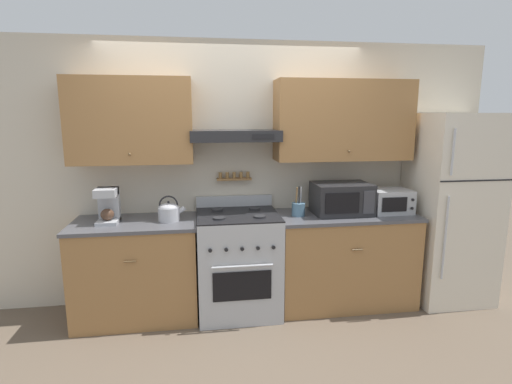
{
  "coord_description": "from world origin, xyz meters",
  "views": [
    {
      "loc": [
        -0.36,
        -3.25,
        1.85
      ],
      "look_at": [
        0.17,
        0.27,
        1.16
      ],
      "focal_mm": 28.0,
      "sensor_mm": 36.0,
      "label": 1
    }
  ],
  "objects_px": {
    "microwave": "(341,199)",
    "utensil_crock": "(298,209)",
    "toaster_oven": "(390,201)",
    "tea_kettle": "(169,211)",
    "refrigerator": "(450,208)",
    "coffee_maker": "(108,205)",
    "stove_range": "(238,262)"
  },
  "relations": [
    {
      "from": "microwave",
      "to": "utensil_crock",
      "type": "bearing_deg",
      "value": -177.62
    },
    {
      "from": "toaster_oven",
      "to": "utensil_crock",
      "type": "bearing_deg",
      "value": 179.89
    },
    {
      "from": "toaster_oven",
      "to": "microwave",
      "type": "bearing_deg",
      "value": 177.7
    },
    {
      "from": "tea_kettle",
      "to": "microwave",
      "type": "xyz_separation_m",
      "value": [
        1.62,
        0.02,
        0.06
      ]
    },
    {
      "from": "refrigerator",
      "to": "coffee_maker",
      "type": "distance_m",
      "value": 3.29
    },
    {
      "from": "refrigerator",
      "to": "tea_kettle",
      "type": "distance_m",
      "value": 2.75
    },
    {
      "from": "tea_kettle",
      "to": "toaster_oven",
      "type": "distance_m",
      "value": 2.11
    },
    {
      "from": "microwave",
      "to": "toaster_oven",
      "type": "distance_m",
      "value": 0.49
    },
    {
      "from": "coffee_maker",
      "to": "utensil_crock",
      "type": "distance_m",
      "value": 1.73
    },
    {
      "from": "stove_range",
      "to": "toaster_oven",
      "type": "distance_m",
      "value": 1.59
    },
    {
      "from": "utensil_crock",
      "to": "tea_kettle",
      "type": "bearing_deg",
      "value": -180.0
    },
    {
      "from": "coffee_maker",
      "to": "utensil_crock",
      "type": "bearing_deg",
      "value": -1.05
    },
    {
      "from": "stove_range",
      "to": "refrigerator",
      "type": "distance_m",
      "value": 2.18
    },
    {
      "from": "coffee_maker",
      "to": "stove_range",
      "type": "bearing_deg",
      "value": -2.18
    },
    {
      "from": "tea_kettle",
      "to": "microwave",
      "type": "bearing_deg",
      "value": 0.63
    },
    {
      "from": "stove_range",
      "to": "microwave",
      "type": "xyz_separation_m",
      "value": [
        1.01,
        0.03,
        0.58
      ]
    },
    {
      "from": "stove_range",
      "to": "toaster_oven",
      "type": "bearing_deg",
      "value": 0.4
    },
    {
      "from": "refrigerator",
      "to": "tea_kettle",
      "type": "height_order",
      "value": "refrigerator"
    },
    {
      "from": "coffee_maker",
      "to": "toaster_oven",
      "type": "xyz_separation_m",
      "value": [
        2.64,
        -0.03,
        -0.04
      ]
    },
    {
      "from": "toaster_oven",
      "to": "stove_range",
      "type": "bearing_deg",
      "value": -179.6
    },
    {
      "from": "stove_range",
      "to": "microwave",
      "type": "bearing_deg",
      "value": 1.7
    },
    {
      "from": "tea_kettle",
      "to": "utensil_crock",
      "type": "distance_m",
      "value": 1.2
    },
    {
      "from": "tea_kettle",
      "to": "microwave",
      "type": "relative_size",
      "value": 0.46
    },
    {
      "from": "refrigerator",
      "to": "tea_kettle",
      "type": "bearing_deg",
      "value": 179.58
    },
    {
      "from": "refrigerator",
      "to": "coffee_maker",
      "type": "xyz_separation_m",
      "value": [
        -3.28,
        0.05,
        0.14
      ]
    },
    {
      "from": "coffee_maker",
      "to": "toaster_oven",
      "type": "distance_m",
      "value": 2.64
    },
    {
      "from": "coffee_maker",
      "to": "microwave",
      "type": "height_order",
      "value": "coffee_maker"
    },
    {
      "from": "refrigerator",
      "to": "tea_kettle",
      "type": "xyz_separation_m",
      "value": [
        -2.75,
        0.02,
        0.06
      ]
    },
    {
      "from": "tea_kettle",
      "to": "toaster_oven",
      "type": "relative_size",
      "value": 0.65
    },
    {
      "from": "microwave",
      "to": "tea_kettle",
      "type": "bearing_deg",
      "value": -179.37
    },
    {
      "from": "refrigerator",
      "to": "utensil_crock",
      "type": "relative_size",
      "value": 6.7
    },
    {
      "from": "coffee_maker",
      "to": "utensil_crock",
      "type": "xyz_separation_m",
      "value": [
        1.73,
        -0.03,
        -0.09
      ]
    }
  ]
}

